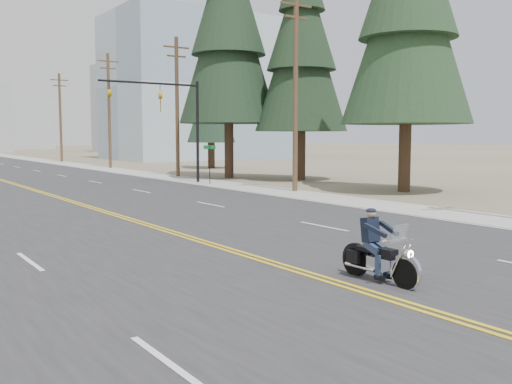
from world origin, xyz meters
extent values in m
cube|color=#A5A5A0|center=(11.50, 70.00, 0.01)|extent=(3.00, 200.00, 0.01)
cylinder|color=black|center=(11.00, 32.00, 3.50)|extent=(0.20, 0.20, 7.00)
cylinder|color=black|center=(7.50, 32.00, 6.70)|extent=(7.00, 0.14, 0.14)
imported|color=#BF8C0C|center=(8.20, 32.00, 6.05)|extent=(0.21, 0.26, 1.30)
imported|color=#BF8C0C|center=(4.70, 32.00, 6.05)|extent=(0.21, 0.26, 1.30)
cylinder|color=black|center=(10.80, 30.00, 1.30)|extent=(0.06, 0.06, 2.60)
cube|color=#0C5926|center=(10.80, 30.00, 2.50)|extent=(0.90, 0.03, 0.25)
cylinder|color=brown|center=(12.50, 23.00, 5.75)|extent=(0.30, 0.30, 11.50)
cube|color=brown|center=(12.50, 23.00, 10.70)|extent=(2.20, 0.12, 0.12)
cube|color=brown|center=(12.50, 23.00, 10.00)|extent=(1.60, 0.12, 0.12)
cylinder|color=brown|center=(12.50, 38.00, 5.50)|extent=(0.30, 0.30, 11.00)
cube|color=brown|center=(12.50, 38.00, 10.20)|extent=(2.20, 0.12, 0.12)
cube|color=brown|center=(12.50, 38.00, 9.50)|extent=(1.60, 0.12, 0.12)
cylinder|color=brown|center=(12.50, 53.00, 5.75)|extent=(0.30, 0.30, 11.50)
cube|color=brown|center=(12.50, 53.00, 10.70)|extent=(2.20, 0.12, 0.12)
cube|color=brown|center=(12.50, 53.00, 10.00)|extent=(1.60, 0.12, 0.12)
cylinder|color=brown|center=(12.50, 70.00, 5.50)|extent=(0.30, 0.30, 11.00)
cube|color=brown|center=(12.50, 70.00, 10.20)|extent=(2.20, 0.12, 0.12)
cube|color=brown|center=(12.50, 70.00, 9.50)|extent=(1.60, 0.12, 0.12)
cube|color=#9EB5CC|center=(32.00, 70.00, 10.00)|extent=(24.00, 16.00, 20.00)
cube|color=#B7BCC6|center=(40.00, 110.00, 9.00)|extent=(16.00, 12.00, 18.00)
cube|color=#B7BCC6|center=(25.00, 150.00, 6.00)|extent=(14.00, 14.00, 12.00)
cylinder|color=#382619|center=(17.55, 19.15, 1.97)|extent=(0.76, 0.76, 3.93)
cone|color=#1A341A|center=(17.55, 19.15, 9.83)|extent=(7.43, 7.43, 11.80)
cylinder|color=#382619|center=(18.34, 29.62, 1.80)|extent=(0.79, 0.79, 3.60)
cone|color=black|center=(18.34, 29.62, 9.00)|extent=(6.75, 6.75, 10.79)
cone|color=black|center=(18.34, 29.62, 12.05)|extent=(5.06, 5.06, 8.10)
cylinder|color=#382619|center=(15.15, 34.50, 2.11)|extent=(0.74, 0.74, 4.22)
cone|color=black|center=(15.15, 34.50, 10.56)|extent=(7.60, 7.60, 12.67)
cylinder|color=#382619|center=(20.82, 46.91, 1.30)|extent=(0.61, 0.61, 2.61)
cone|color=black|center=(20.82, 46.91, 6.52)|extent=(4.87, 4.87, 7.82)
cone|color=black|center=(20.82, 46.91, 8.74)|extent=(3.65, 3.65, 5.87)
cone|color=black|center=(20.82, 46.91, 10.95)|extent=(2.43, 2.43, 4.17)
camera|label=1|loc=(-8.42, -3.08, 3.22)|focal=40.00mm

